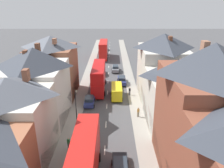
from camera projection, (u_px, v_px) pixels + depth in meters
name	position (u px, v px, depth m)	size (l,w,h in m)	color
pavement_left	(87.00, 79.00, 51.60)	(2.20, 104.00, 0.14)	gray
pavement_right	(130.00, 79.00, 51.60)	(2.20, 104.00, 0.14)	gray
centre_line_dashes	(108.00, 82.00, 49.77)	(0.14, 97.80, 0.01)	silver
terrace_row_left	(9.00, 120.00, 23.54)	(8.00, 47.19, 13.42)	brown
terrace_row_right	(199.00, 117.00, 23.24)	(8.00, 46.38, 14.14)	brown
double_decker_bus_lead	(99.00, 77.00, 44.52)	(2.74, 10.80, 5.30)	red
double_decker_bus_mid_street	(103.00, 49.00, 68.81)	(2.74, 10.80, 5.30)	red
double_decker_bus_far_approaching	(84.00, 162.00, 21.47)	(2.74, 10.80, 5.30)	red
car_near_blue	(89.00, 101.00, 38.86)	(1.90, 4.14, 1.59)	navy
car_near_silver	(105.00, 48.00, 80.19)	(1.90, 4.20, 1.66)	silver
car_parked_left_a	(78.00, 151.00, 26.06)	(1.90, 3.97, 1.67)	silver
car_parked_right_a	(120.00, 168.00, 23.34)	(1.90, 4.58, 1.69)	black
car_mid_black	(101.00, 71.00, 54.41)	(1.90, 4.58, 1.66)	maroon
car_parked_left_b	(122.00, 80.00, 48.55)	(1.90, 4.54, 1.69)	navy
car_mid_white	(115.00, 68.00, 56.71)	(1.90, 4.53, 1.68)	gray
delivery_van	(117.00, 91.00, 41.49)	(2.20, 5.20, 2.41)	yellow
pedestrian_mid_left	(69.00, 143.00, 27.17)	(0.36, 0.22, 1.61)	#3D4256
pedestrian_mid_right	(138.00, 112.00, 34.62)	(0.36, 0.22, 1.61)	brown
pedestrian_far_left	(130.00, 91.00, 42.51)	(0.36, 0.22, 1.61)	#23232D
street_lamp	(76.00, 107.00, 31.40)	(0.20, 1.12, 5.50)	black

